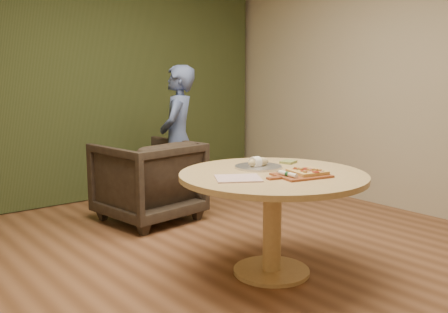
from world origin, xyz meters
TOP-DOWN VIEW (x-y plane):
  - room_shell at (0.00, 0.00)m, footprint 5.04×6.04m
  - curtain at (0.00, 2.90)m, footprint 4.80×0.14m
  - pedestal_table at (0.17, -0.03)m, footprint 1.34×1.34m
  - pizza_paddle at (0.23, -0.23)m, footprint 0.47×0.35m
  - flatbread_pizza at (0.29, -0.24)m, footprint 0.26×0.26m
  - cutlery_roll at (0.12, -0.22)m, footprint 0.04×0.20m
  - newspaper at (-0.16, -0.03)m, footprint 0.39×0.37m
  - serving_tray at (0.22, 0.19)m, footprint 0.36×0.36m
  - bread_roll at (0.22, 0.19)m, footprint 0.19×0.09m
  - green_packet at (0.54, 0.18)m, footprint 0.14×0.13m
  - armchair at (0.16, 1.73)m, footprint 0.95×0.91m
  - person_standing at (0.57, 1.80)m, footprint 0.67×0.65m

SIDE VIEW (x-z plane):
  - armchair at x=0.16m, z-range 0.00..0.89m
  - pedestal_table at x=0.17m, z-range 0.23..0.98m
  - newspaper at x=-0.16m, z-range 0.75..0.76m
  - serving_tray at x=0.22m, z-range 0.75..0.77m
  - pizza_paddle at x=0.23m, z-range 0.75..0.77m
  - green_packet at x=0.54m, z-range 0.75..0.77m
  - person_standing at x=0.57m, z-range 0.00..1.54m
  - flatbread_pizza at x=0.29m, z-range 0.76..0.80m
  - cutlery_roll at x=0.12m, z-range 0.76..0.80m
  - bread_roll at x=0.22m, z-range 0.75..0.84m
  - room_shell at x=0.00m, z-range -0.02..2.82m
  - curtain at x=0.00m, z-range 0.01..2.79m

